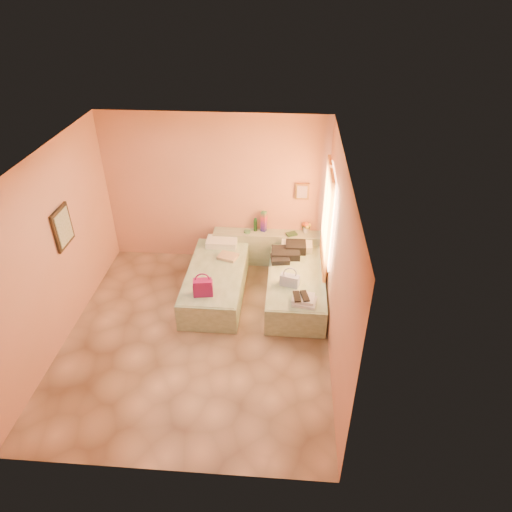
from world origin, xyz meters
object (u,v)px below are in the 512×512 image
(magenta_handbag, at_px, (203,287))
(bed_left, at_px, (216,282))
(green_book, at_px, (292,234))
(blue_handbag, at_px, (290,280))
(headboard_ledge, at_px, (268,248))
(flower_vase, at_px, (306,226))
(bed_right, at_px, (296,285))
(towel_stack, at_px, (305,300))
(water_bottle, at_px, (255,225))

(magenta_handbag, bearing_deg, bed_left, 74.23)
(green_book, height_order, blue_handbag, blue_handbag)
(bed_left, xyz_separation_m, magenta_handbag, (-0.08, -0.67, 0.39))
(green_book, bearing_deg, headboard_ledge, 150.40)
(blue_handbag, bearing_deg, bed_left, 179.76)
(flower_vase, distance_m, blue_handbag, 1.50)
(bed_right, height_order, towel_stack, towel_stack)
(headboard_ledge, bearing_deg, bed_right, -63.43)
(flower_vase, distance_m, towel_stack, 1.91)
(green_book, bearing_deg, blue_handbag, -114.85)
(towel_stack, bearing_deg, flower_vase, 88.76)
(green_book, relative_size, magenta_handbag, 0.63)
(headboard_ledge, height_order, blue_handbag, blue_handbag)
(towel_stack, bearing_deg, water_bottle, 115.41)
(flower_vase, relative_size, towel_stack, 0.67)
(headboard_ledge, height_order, magenta_handbag, magenta_handbag)
(water_bottle, bearing_deg, green_book, -8.40)
(headboard_ledge, bearing_deg, flower_vase, 6.65)
(bed_left, bearing_deg, blue_handbag, -14.82)
(water_bottle, bearing_deg, blue_handbag, -65.58)
(water_bottle, xyz_separation_m, green_book, (0.67, -0.10, -0.11))
(bed_right, height_order, green_book, green_book)
(headboard_ledge, distance_m, bed_right, 1.18)
(green_book, distance_m, magenta_handbag, 2.16)
(blue_handbag, bearing_deg, magenta_handbag, -150.98)
(bed_right, relative_size, towel_stack, 5.71)
(bed_right, xyz_separation_m, water_bottle, (-0.77, 1.11, 0.52))
(bed_left, xyz_separation_m, green_book, (1.26, 1.01, 0.42))
(bed_right, xyz_separation_m, blue_handbag, (-0.12, -0.34, 0.35))
(headboard_ledge, xyz_separation_m, blue_handbag, (0.41, -1.39, 0.27))
(flower_vase, bearing_deg, bed_right, -98.04)
(green_book, height_order, towel_stack, green_book)
(flower_vase, xyz_separation_m, towel_stack, (-0.04, -1.90, -0.22))
(flower_vase, height_order, blue_handbag, flower_vase)
(bed_left, bearing_deg, green_book, 38.99)
(green_book, bearing_deg, towel_stack, -107.20)
(water_bottle, height_order, green_book, water_bottle)
(water_bottle, distance_m, towel_stack, 2.09)
(headboard_ledge, bearing_deg, magenta_handbag, -118.21)
(headboard_ledge, xyz_separation_m, towel_stack, (0.64, -1.82, 0.23))
(bed_left, bearing_deg, headboard_ledge, 51.66)
(bed_right, bearing_deg, blue_handbag, -108.51)
(bed_right, xyz_separation_m, towel_stack, (0.12, -0.77, 0.30))
(green_book, distance_m, blue_handbag, 1.35)
(water_bottle, distance_m, green_book, 0.69)
(bed_left, relative_size, flower_vase, 8.48)
(water_bottle, xyz_separation_m, flower_vase, (0.93, 0.02, -0.01))
(water_bottle, relative_size, blue_handbag, 0.83)
(bed_left, xyz_separation_m, bed_right, (1.37, 0.00, 0.00))
(headboard_ledge, relative_size, flower_vase, 8.70)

